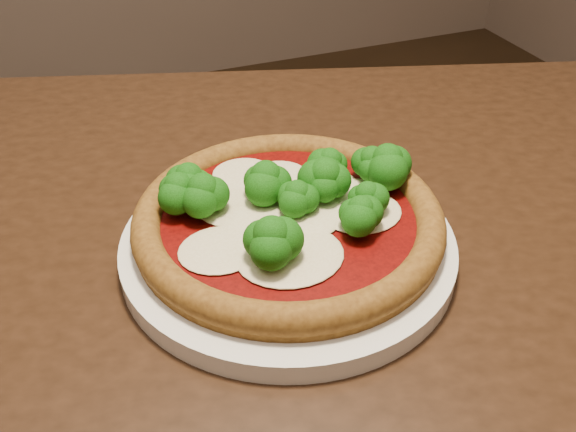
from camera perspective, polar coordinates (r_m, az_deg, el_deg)
name	(u,v)px	position (r m, az deg, el deg)	size (l,w,h in m)	color
dining_table	(287,345)	(0.62, -0.10, -11.41)	(1.27, 1.08, 0.75)	black
plate	(288,245)	(0.55, 0.00, -2.61)	(0.28, 0.28, 0.02)	white
pizza	(289,212)	(0.54, 0.10, 0.39)	(0.26, 0.26, 0.06)	brown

